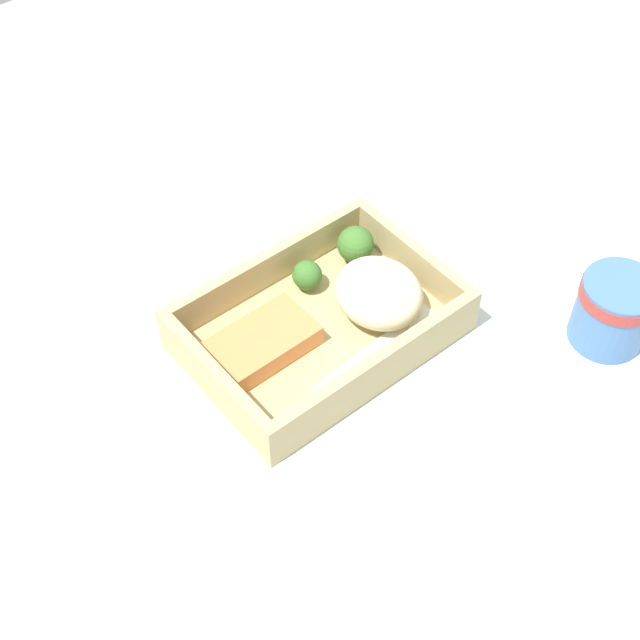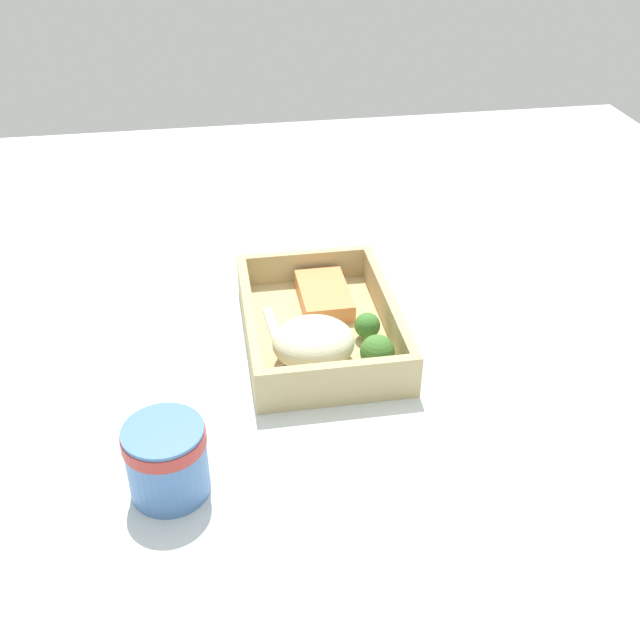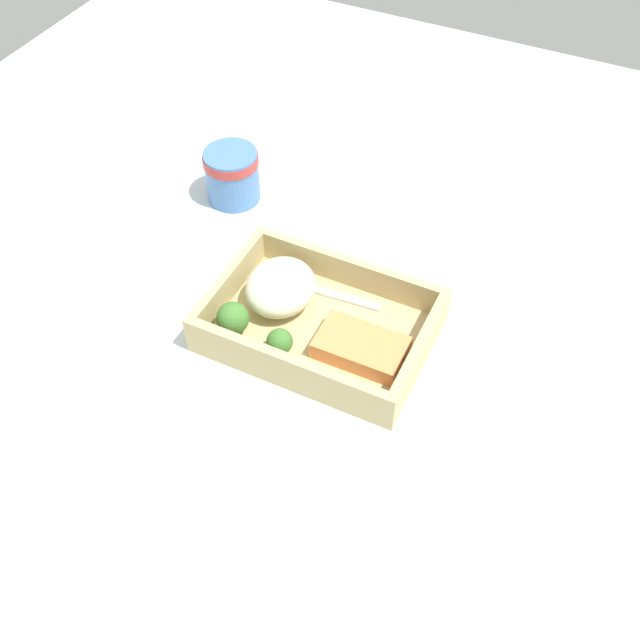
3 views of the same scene
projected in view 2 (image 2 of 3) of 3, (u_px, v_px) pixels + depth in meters
ground_plane at (320, 344)px, 94.24cm from camera, size 160.00×160.00×2.00cm
takeout_tray at (320, 334)px, 93.35cm from camera, size 26.57×18.48×1.20cm
tray_rim at (320, 316)px, 91.84cm from camera, size 26.57×18.48×4.19cm
salmon_fillet at (324, 295)px, 97.54cm from camera, size 10.59×6.36×2.33cm
mashed_potatoes at (314, 343)px, 86.14cm from camera, size 8.53×9.58×5.43cm
broccoli_floret_1 at (377, 352)px, 84.89cm from camera, size 3.98×3.98×4.59cm
broccoli_floret_2 at (367, 326)px, 90.55cm from camera, size 3.15×3.15×3.46cm
fork at (280, 349)px, 89.27cm from camera, size 15.88×2.79×0.44cm
paper_cup at (166, 457)px, 70.14cm from camera, size 7.87×7.87×7.77cm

